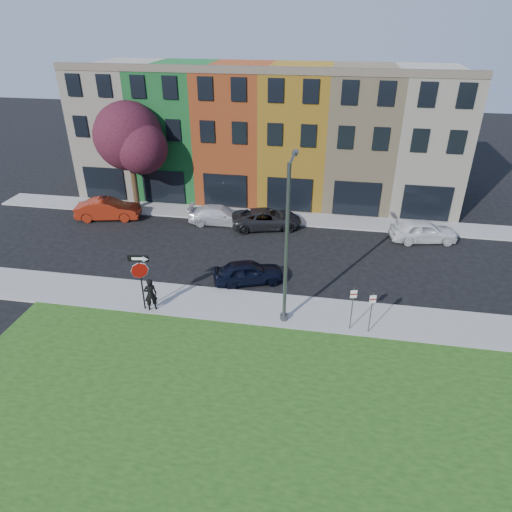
% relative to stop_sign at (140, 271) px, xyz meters
% --- Properties ---
extents(ground, '(120.00, 120.00, 0.00)m').
position_rel_stop_sign_xyz_m(ground, '(5.98, -1.88, -2.38)').
color(ground, black).
rests_on(ground, ground).
extents(sidewalk_near, '(40.00, 3.00, 0.12)m').
position_rel_stop_sign_xyz_m(sidewalk_near, '(7.98, 1.12, -2.32)').
color(sidewalk_near, gray).
rests_on(sidewalk_near, ground).
extents(sidewalk_far, '(40.00, 2.40, 0.12)m').
position_rel_stop_sign_xyz_m(sidewalk_far, '(2.98, 13.12, -2.32)').
color(sidewalk_far, gray).
rests_on(sidewalk_far, ground).
extents(grass_park, '(40.00, 16.00, 0.10)m').
position_rel_stop_sign_xyz_m(grass_park, '(13.98, -7.88, -2.33)').
color(grass_park, '#214313').
rests_on(grass_park, ground).
extents(rowhouse_block, '(30.00, 10.12, 10.00)m').
position_rel_stop_sign_xyz_m(rowhouse_block, '(3.48, 19.30, 2.61)').
color(rowhouse_block, beige).
rests_on(rowhouse_block, ground).
extents(stop_sign, '(1.05, 0.18, 3.16)m').
position_rel_stop_sign_xyz_m(stop_sign, '(0.00, 0.00, 0.00)').
color(stop_sign, black).
rests_on(stop_sign, sidewalk_near).
extents(man, '(0.99, 0.94, 1.82)m').
position_rel_stop_sign_xyz_m(man, '(0.40, 0.02, -1.35)').
color(man, black).
rests_on(man, sidewalk_near).
extents(sedan_near, '(4.10, 4.98, 1.35)m').
position_rel_stop_sign_xyz_m(sedan_near, '(4.80, 3.69, -1.70)').
color(sedan_near, black).
rests_on(sedan_near, ground).
extents(parked_car_red, '(3.54, 5.34, 1.54)m').
position_rel_stop_sign_xyz_m(parked_car_red, '(-7.21, 10.83, -1.61)').
color(parked_car_red, maroon).
rests_on(parked_car_red, ground).
extents(parked_car_silver, '(2.51, 4.82, 1.32)m').
position_rel_stop_sign_xyz_m(parked_car_silver, '(1.20, 11.44, -1.72)').
color(parked_car_silver, silver).
rests_on(parked_car_silver, ground).
extents(parked_car_dark, '(4.79, 6.12, 1.38)m').
position_rel_stop_sign_xyz_m(parked_car_dark, '(4.70, 11.31, -1.68)').
color(parked_car_dark, black).
rests_on(parked_car_dark, ground).
extents(parked_car_white, '(3.30, 5.02, 1.50)m').
position_rel_stop_sign_xyz_m(parked_car_white, '(15.46, 10.98, -1.62)').
color(parked_car_white, white).
rests_on(parked_car_white, ground).
extents(street_lamp, '(0.40, 2.58, 8.09)m').
position_rel_stop_sign_xyz_m(street_lamp, '(7.27, 0.52, 1.83)').
color(street_lamp, '#4C4F52').
rests_on(street_lamp, sidewalk_near).
extents(parking_sign_a, '(0.31, 0.12, 2.35)m').
position_rel_stop_sign_xyz_m(parking_sign_a, '(10.52, 0.11, -0.80)').
color(parking_sign_a, '#4C4F52').
rests_on(parking_sign_a, sidewalk_near).
extents(parking_sign_b, '(0.31, 0.13, 2.21)m').
position_rel_stop_sign_xyz_m(parking_sign_b, '(11.41, 0.01, -0.88)').
color(parking_sign_b, '#4C4F52').
rests_on(parking_sign_b, sidewalk_near).
extents(tree_purple, '(6.02, 5.26, 8.09)m').
position_rel_stop_sign_xyz_m(tree_purple, '(-5.81, 13.18, 3.20)').
color(tree_purple, black).
rests_on(tree_purple, sidewalk_far).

